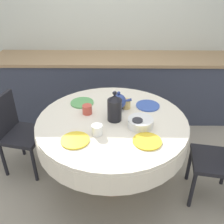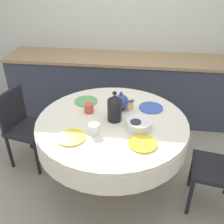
% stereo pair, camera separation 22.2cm
% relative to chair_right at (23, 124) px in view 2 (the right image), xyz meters
% --- Properties ---
extents(ground_plane, '(12.00, 12.00, 0.00)m').
position_rel_chair_right_xyz_m(ground_plane, '(1.00, -0.22, -0.49)').
color(ground_plane, '#9E937F').
extents(wall_back, '(7.00, 0.05, 2.60)m').
position_rel_chair_right_xyz_m(wall_back, '(1.00, 1.47, 0.81)').
color(wall_back, beige).
rests_on(wall_back, ground_plane).
extents(kitchen_counter, '(3.24, 0.64, 0.90)m').
position_rel_chair_right_xyz_m(kitchen_counter, '(1.00, 1.14, -0.04)').
color(kitchen_counter, '#383D4C').
rests_on(kitchen_counter, ground_plane).
extents(dining_table, '(1.38, 1.38, 0.77)m').
position_rel_chair_right_xyz_m(dining_table, '(1.00, -0.22, 0.15)').
color(dining_table, olive).
rests_on(dining_table, ground_plane).
extents(chair_right, '(0.48, 0.48, 0.87)m').
position_rel_chair_right_xyz_m(chair_right, '(0.00, 0.00, 0.00)').
color(chair_right, black).
rests_on(chair_right, ground_plane).
extents(plate_near_left, '(0.23, 0.23, 0.01)m').
position_rel_chair_right_xyz_m(plate_near_left, '(0.71, -0.54, 0.28)').
color(plate_near_left, yellow).
rests_on(plate_near_left, dining_table).
extents(cup_near_left, '(0.09, 0.09, 0.09)m').
position_rel_chair_right_xyz_m(cup_near_left, '(0.88, -0.45, 0.32)').
color(cup_near_left, white).
rests_on(cup_near_left, dining_table).
extents(plate_near_right, '(0.23, 0.23, 0.01)m').
position_rel_chair_right_xyz_m(plate_near_right, '(1.28, -0.55, 0.28)').
color(plate_near_right, yellow).
rests_on(plate_near_right, dining_table).
extents(cup_near_right, '(0.09, 0.09, 0.09)m').
position_rel_chair_right_xyz_m(cup_near_right, '(1.22, -0.36, 0.32)').
color(cup_near_right, '#28282D').
rests_on(cup_near_right, dining_table).
extents(plate_far_left, '(0.23, 0.23, 0.01)m').
position_rel_chair_right_xyz_m(plate_far_left, '(0.70, 0.08, 0.28)').
color(plate_far_left, '#5BA85B').
rests_on(plate_far_left, dining_table).
extents(cup_far_left, '(0.09, 0.09, 0.09)m').
position_rel_chair_right_xyz_m(cup_far_left, '(0.77, -0.12, 0.32)').
color(cup_far_left, '#CC4C3D').
rests_on(cup_far_left, dining_table).
extents(plate_far_right, '(0.23, 0.23, 0.01)m').
position_rel_chair_right_xyz_m(plate_far_right, '(1.35, 0.03, 0.28)').
color(plate_far_right, '#3856AD').
rests_on(plate_far_right, dining_table).
extents(cup_far_right, '(0.09, 0.09, 0.09)m').
position_rel_chair_right_xyz_m(cup_far_right, '(1.14, -0.00, 0.32)').
color(cup_far_right, '#DBB766').
rests_on(cup_far_right, dining_table).
extents(coffee_carafe, '(0.13, 0.13, 0.29)m').
position_rel_chair_right_xyz_m(coffee_carafe, '(1.03, -0.22, 0.40)').
color(coffee_carafe, black).
rests_on(coffee_carafe, dining_table).
extents(teapot, '(0.20, 0.15, 0.19)m').
position_rel_chair_right_xyz_m(teapot, '(1.06, -0.03, 0.36)').
color(teapot, '#33478E').
rests_on(teapot, dining_table).
extents(fruit_bowl, '(0.22, 0.22, 0.08)m').
position_rel_chair_right_xyz_m(fruit_bowl, '(1.25, -0.33, 0.31)').
color(fruit_bowl, silver).
rests_on(fruit_bowl, dining_table).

